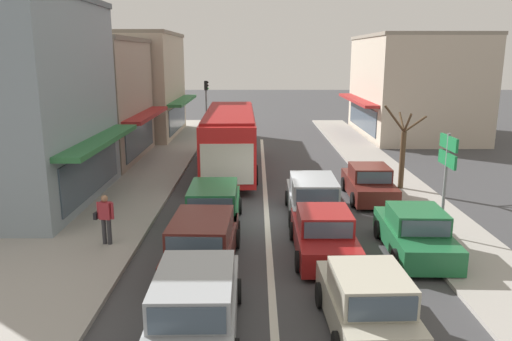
{
  "coord_description": "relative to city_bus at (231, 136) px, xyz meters",
  "views": [
    {
      "loc": [
        -0.41,
        -18.01,
        6.09
      ],
      "look_at": [
        -0.47,
        2.91,
        1.2
      ],
      "focal_mm": 35.0,
      "sensor_mm": 36.0,
      "label": 1
    }
  ],
  "objects": [
    {
      "name": "ground_plane",
      "position": [
        1.79,
        -7.94,
        -1.88
      ],
      "size": [
        140.0,
        140.0,
        0.0
      ],
      "primitive_type": "plane",
      "color": "#3F3F42"
    },
    {
      "name": "lane_centre_line",
      "position": [
        1.79,
        -3.94,
        -1.88
      ],
      "size": [
        0.2,
        28.0,
        0.01
      ],
      "primitive_type": "cube",
      "color": "silver",
      "rests_on": "ground"
    },
    {
      "name": "sidewalk_left",
      "position": [
        -5.01,
        -1.94,
        -1.81
      ],
      "size": [
        5.2,
        44.0,
        0.14
      ],
      "primitive_type": "cube",
      "color": "#A39E96",
      "rests_on": "ground"
    },
    {
      "name": "kerb_right",
      "position": [
        7.99,
        -1.94,
        -1.82
      ],
      "size": [
        2.8,
        44.0,
        0.12
      ],
      "primitive_type": "cube",
      "color": "#A39E96",
      "rests_on": "ground"
    },
    {
      "name": "shopfront_corner_near",
      "position": [
        -8.39,
        -6.09,
        2.29
      ],
      "size": [
        7.17,
        8.57,
        8.35
      ],
      "color": "#84939E",
      "rests_on": "ground"
    },
    {
      "name": "shopfront_mid_block",
      "position": [
        -8.39,
        2.56,
        1.62
      ],
      "size": [
        7.19,
        8.31,
        7.0
      ],
      "color": "gray",
      "rests_on": "ground"
    },
    {
      "name": "shopfront_far_end",
      "position": [
        -8.39,
        11.61,
        1.94
      ],
      "size": [
        8.72,
        9.29,
        7.65
      ],
      "color": "#B2A38E",
      "rests_on": "ground"
    },
    {
      "name": "building_right_far",
      "position": [
        13.27,
        12.05,
        1.87
      ],
      "size": [
        8.61,
        11.54,
        7.5
      ],
      "color": "beige",
      "rests_on": "ground"
    },
    {
      "name": "city_bus",
      "position": [
        0.0,
        0.0,
        0.0
      ],
      "size": [
        2.96,
        10.92,
        3.23
      ],
      "color": "red",
      "rests_on": "ground"
    },
    {
      "name": "wagon_adjacent_lane_lead",
      "position": [
        -0.17,
        -12.32,
        -1.14
      ],
      "size": [
        2.05,
        4.56,
        1.58
      ],
      "color": "#561E19",
      "rests_on": "ground"
    },
    {
      "name": "wagon_adjacent_lane_trail",
      "position": [
        -0.14,
        -8.79,
        -1.14
      ],
      "size": [
        1.97,
        4.52,
        1.58
      ],
      "color": "#1E6638",
      "rests_on": "ground"
    },
    {
      "name": "hatchback_behind_bus_mid",
      "position": [
        3.82,
        -15.86,
        -1.17
      ],
      "size": [
        1.92,
        3.76,
        1.54
      ],
      "color": "#B7B29E",
      "rests_on": "ground"
    },
    {
      "name": "sedan_behind_bus_near",
      "position": [
        3.46,
        -11.43,
        -1.22
      ],
      "size": [
        1.91,
        4.21,
        1.47
      ],
      "color": "maroon",
      "rests_on": "ground"
    },
    {
      "name": "wagon_queue_gap_filler",
      "position": [
        3.54,
        -7.68,
        -1.14
      ],
      "size": [
        1.98,
        4.52,
        1.58
      ],
      "color": "#9EA3A8",
      "rests_on": "ground"
    },
    {
      "name": "wagon_queue_far_back",
      "position": [
        0.06,
        -15.97,
        -1.14
      ],
      "size": [
        1.99,
        4.53,
        1.58
      ],
      "color": "#9EA3A8",
      "rests_on": "ground"
    },
    {
      "name": "parked_sedan_kerb_front",
      "position": [
        6.33,
        -11.3,
        -1.22
      ],
      "size": [
        2.0,
        4.25,
        1.47
      ],
      "color": "#1E6638",
      "rests_on": "ground"
    },
    {
      "name": "parked_sedan_kerb_second",
      "position": [
        6.23,
        -5.21,
        -1.22
      ],
      "size": [
        1.94,
        4.22,
        1.47
      ],
      "color": "#561E19",
      "rests_on": "ground"
    },
    {
      "name": "traffic_light_downstreet",
      "position": [
        -2.28,
        10.9,
        0.97
      ],
      "size": [
        0.33,
        0.24,
        4.2
      ],
      "color": "gray",
      "rests_on": "ground"
    },
    {
      "name": "directional_road_sign",
      "position": [
        7.62,
        -10.03,
        0.82
      ],
      "size": [
        0.1,
        1.4,
        3.6
      ],
      "color": "gray",
      "rests_on": "ground"
    },
    {
      "name": "street_tree_right",
      "position": [
        7.98,
        -3.91,
        -0.08
      ],
      "size": [
        1.93,
        1.79,
        3.91
      ],
      "color": "brown",
      "rests_on": "ground"
    },
    {
      "name": "pedestrian_with_handbag_near",
      "position": [
        -3.42,
        -10.86,
        -0.81
      ],
      "size": [
        0.66,
        0.31,
        1.63
      ],
      "color": "#333338",
      "rests_on": "sidewalk_left"
    }
  ]
}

